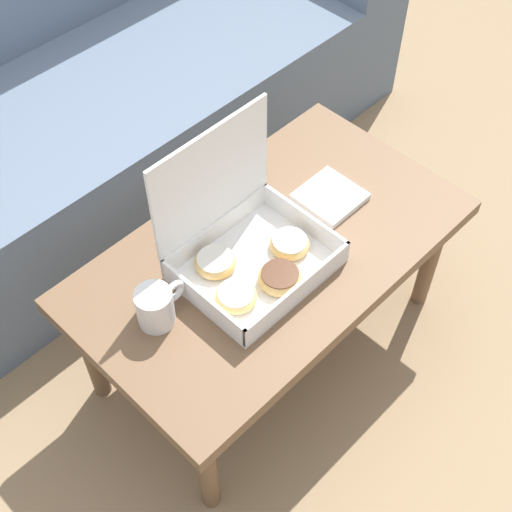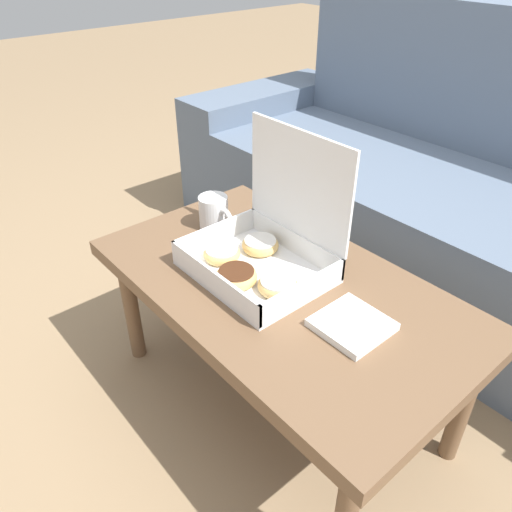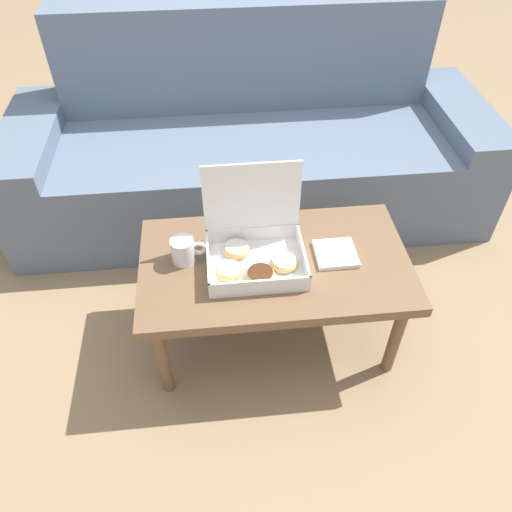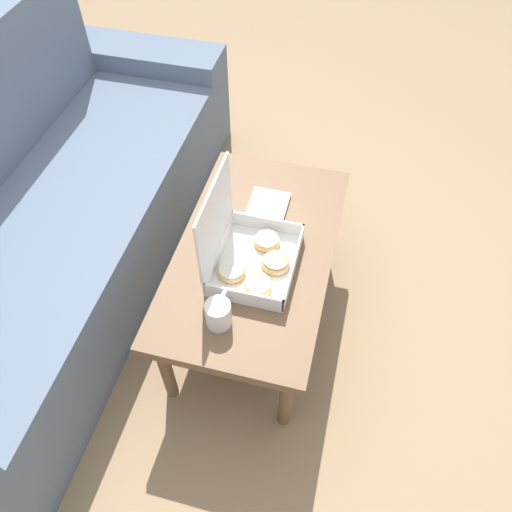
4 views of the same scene
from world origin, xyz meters
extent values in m
plane|color=#937756|center=(0.00, 0.00, 0.00)|extent=(12.00, 12.00, 0.00)
cube|color=slate|center=(0.00, 0.65, 0.22)|extent=(1.77, 0.59, 0.43)
cube|color=slate|center=(1.01, 0.75, 0.26)|extent=(0.24, 0.79, 0.53)
cube|color=brown|center=(0.00, -0.08, 0.39)|extent=(0.95, 0.54, 0.04)
cylinder|color=brown|center=(-0.42, -0.29, 0.19)|extent=(0.04, 0.04, 0.37)
cylinder|color=brown|center=(0.42, -0.29, 0.19)|extent=(0.04, 0.04, 0.37)
cylinder|color=brown|center=(-0.42, 0.13, 0.19)|extent=(0.04, 0.04, 0.37)
cylinder|color=brown|center=(0.42, 0.13, 0.19)|extent=(0.04, 0.04, 0.37)
cube|color=white|center=(-0.07, -0.10, 0.42)|extent=(0.33, 0.27, 0.01)
cube|color=white|center=(-0.07, -0.23, 0.45)|extent=(0.33, 0.01, 0.06)
cube|color=white|center=(-0.07, 0.03, 0.45)|extent=(0.33, 0.01, 0.06)
cube|color=white|center=(-0.23, -0.10, 0.45)|extent=(0.01, 0.27, 0.06)
cube|color=white|center=(0.09, -0.10, 0.45)|extent=(0.01, 0.27, 0.06)
cube|color=white|center=(-0.07, 0.03, 0.61)|extent=(0.33, 0.01, 0.27)
torus|color=#E0B266|center=(0.03, -0.12, 0.44)|extent=(0.09, 0.09, 0.03)
cylinder|color=white|center=(0.03, -0.12, 0.45)|extent=(0.08, 0.08, 0.01)
torus|color=#E0B266|center=(-0.16, -0.14, 0.44)|extent=(0.09, 0.09, 0.03)
cylinder|color=white|center=(-0.16, -0.14, 0.44)|extent=(0.08, 0.08, 0.01)
torus|color=#E0B266|center=(-0.13, -0.03, 0.44)|extent=(0.10, 0.10, 0.03)
cylinder|color=white|center=(-0.13, -0.03, 0.45)|extent=(0.08, 0.08, 0.01)
torus|color=#E0B266|center=(-0.06, -0.17, 0.44)|extent=(0.10, 0.10, 0.03)
cylinder|color=#472614|center=(-0.06, -0.17, 0.45)|extent=(0.08, 0.08, 0.02)
cylinder|color=white|center=(-0.32, -0.05, 0.46)|extent=(0.08, 0.08, 0.09)
torus|color=white|center=(-0.26, -0.05, 0.47)|extent=(0.06, 0.01, 0.06)
cube|color=white|center=(0.22, -0.08, 0.42)|extent=(0.14, 0.14, 0.02)
camera|label=1|loc=(-0.78, -0.80, 1.71)|focal=50.00mm
camera|label=2|loc=(0.69, -0.76, 1.13)|focal=35.00mm
camera|label=3|loc=(-0.20, -1.31, 1.65)|focal=35.00mm
camera|label=4|loc=(-1.08, -0.36, 1.77)|focal=35.00mm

